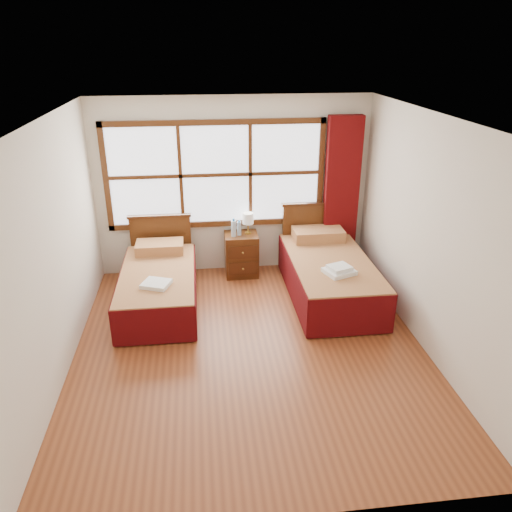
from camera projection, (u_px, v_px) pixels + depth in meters
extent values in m
plane|color=brown|center=(250.00, 348.00, 5.79)|extent=(4.50, 4.50, 0.00)
plane|color=white|center=(249.00, 119.00, 4.75)|extent=(4.50, 4.50, 0.00)
plane|color=silver|center=(233.00, 187.00, 7.31)|extent=(4.00, 0.00, 4.00)
plane|color=silver|center=(53.00, 254.00, 5.05)|extent=(0.00, 4.50, 4.50)
plane|color=silver|center=(430.00, 237.00, 5.48)|extent=(0.00, 4.50, 4.50)
cube|color=white|center=(216.00, 175.00, 7.18)|extent=(3.00, 0.02, 1.40)
cube|color=#4D2810|center=(217.00, 223.00, 7.46)|extent=(3.16, 0.06, 0.08)
cube|color=#4D2810|center=(214.00, 122.00, 6.86)|extent=(3.16, 0.06, 0.08)
cube|color=#4D2810|center=(106.00, 178.00, 6.99)|extent=(0.08, 0.06, 1.56)
cube|color=#4D2810|center=(321.00, 172.00, 7.33)|extent=(0.08, 0.06, 1.56)
cube|color=#4D2810|center=(181.00, 176.00, 7.11)|extent=(0.05, 0.05, 1.40)
cube|color=#4D2810|center=(250.00, 174.00, 7.21)|extent=(0.05, 0.05, 1.40)
cube|color=#4D2810|center=(216.00, 175.00, 7.16)|extent=(3.00, 0.05, 0.05)
cube|color=#5E090A|center=(341.00, 194.00, 7.41)|extent=(0.50, 0.16, 2.30)
cube|color=#401F0D|center=(159.00, 297.00, 6.64)|extent=(0.85, 1.69, 0.28)
cube|color=maroon|center=(158.00, 280.00, 6.54)|extent=(0.95, 1.88, 0.23)
cube|color=#55080B|center=(122.00, 291.00, 6.54)|extent=(0.03, 1.88, 0.47)
cube|color=#55080B|center=(195.00, 287.00, 6.65)|extent=(0.03, 1.88, 0.47)
cube|color=#55080B|center=(154.00, 327.00, 5.74)|extent=(0.95, 0.03, 0.47)
cube|color=maroon|center=(160.00, 247.00, 7.08)|extent=(0.66, 0.39, 0.15)
cube|color=#4D2810|center=(162.00, 246.00, 7.43)|extent=(0.88, 0.06, 0.92)
cube|color=#401F0D|center=(159.00, 216.00, 7.24)|extent=(0.92, 0.08, 0.04)
cube|color=#401F0D|center=(329.00, 287.00, 6.89)|extent=(0.94, 1.87, 0.31)
cube|color=maroon|center=(330.00, 268.00, 6.78)|extent=(1.05, 2.08, 0.25)
cube|color=#55080B|center=(292.00, 280.00, 6.78)|extent=(0.03, 2.08, 0.52)
cube|color=#55080B|center=(366.00, 276.00, 6.89)|extent=(0.03, 2.08, 0.52)
cube|color=#55080B|center=(352.00, 317.00, 5.90)|extent=(1.05, 0.03, 0.52)
cube|color=maroon|center=(318.00, 234.00, 7.38)|extent=(0.73, 0.43, 0.16)
cube|color=#4D2810|center=(314.00, 236.00, 7.66)|extent=(0.98, 0.06, 1.02)
cube|color=#401F0D|center=(315.00, 204.00, 7.45)|extent=(1.02, 0.08, 0.04)
cube|color=#4D2810|center=(241.00, 254.00, 7.49)|extent=(0.49, 0.43, 0.65)
cube|color=#401F0D|center=(243.00, 269.00, 7.33)|extent=(0.43, 0.02, 0.19)
cube|color=#401F0D|center=(243.00, 252.00, 7.23)|extent=(0.43, 0.02, 0.19)
sphere|color=#B38C3C|center=(243.00, 269.00, 7.32)|extent=(0.03, 0.03, 0.03)
sphere|color=#B38C3C|center=(243.00, 253.00, 7.21)|extent=(0.03, 0.03, 0.03)
cube|color=white|center=(156.00, 284.00, 6.13)|extent=(0.40, 0.38, 0.05)
cube|color=white|center=(339.00, 271.00, 6.32)|extent=(0.44, 0.41, 0.06)
cube|color=white|center=(339.00, 268.00, 6.30)|extent=(0.33, 0.31, 0.05)
cylinder|color=gold|center=(248.00, 233.00, 7.39)|extent=(0.10, 0.10, 0.02)
cylinder|color=gold|center=(248.00, 228.00, 7.36)|extent=(0.02, 0.02, 0.14)
cylinder|color=silver|center=(248.00, 218.00, 7.30)|extent=(0.16, 0.16, 0.16)
cylinder|color=#A6C0D6|center=(234.00, 229.00, 7.24)|extent=(0.07, 0.07, 0.24)
cylinder|color=#1762AD|center=(234.00, 220.00, 7.19)|extent=(0.03, 0.03, 0.03)
cylinder|color=#A6C0D6|center=(239.00, 229.00, 7.29)|extent=(0.06, 0.06, 0.20)
cylinder|color=#1762AD|center=(239.00, 221.00, 7.24)|extent=(0.03, 0.03, 0.03)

